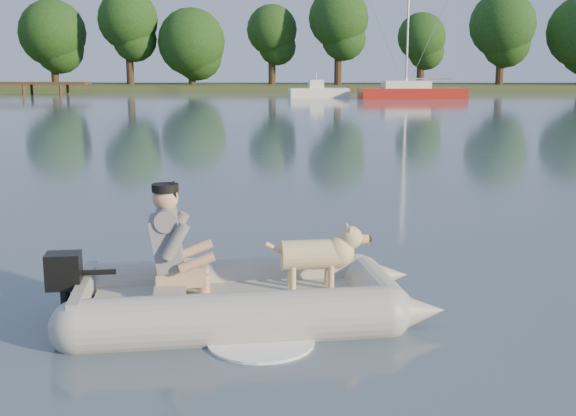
{
  "coord_description": "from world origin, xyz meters",
  "views": [
    {
      "loc": [
        0.37,
        -7.16,
        2.51
      ],
      "look_at": [
        0.21,
        1.63,
        0.75
      ],
      "focal_mm": 45.0,
      "sensor_mm": 36.0,
      "label": 1
    }
  ],
  "objects_px": {
    "man": "(169,238)",
    "sailboat": "(411,92)",
    "dog": "(311,260)",
    "dinghy": "(244,256)",
    "motorboat": "(318,86)"
  },
  "relations": [
    {
      "from": "dinghy",
      "to": "motorboat",
      "type": "relative_size",
      "value": 1.06
    },
    {
      "from": "man",
      "to": "dog",
      "type": "height_order",
      "value": "man"
    },
    {
      "from": "dinghy",
      "to": "sailboat",
      "type": "xyz_separation_m",
      "value": [
        8.54,
        46.27,
        -0.16
      ]
    },
    {
      "from": "dinghy",
      "to": "dog",
      "type": "height_order",
      "value": "dinghy"
    },
    {
      "from": "dinghy",
      "to": "sailboat",
      "type": "height_order",
      "value": "sailboat"
    },
    {
      "from": "dog",
      "to": "sailboat",
      "type": "distance_m",
      "value": 46.77
    },
    {
      "from": "man",
      "to": "sailboat",
      "type": "xyz_separation_m",
      "value": [
        9.28,
        46.33,
        -0.36
      ]
    },
    {
      "from": "man",
      "to": "dog",
      "type": "xyz_separation_m",
      "value": [
        1.4,
        0.23,
        -0.27
      ]
    },
    {
      "from": "man",
      "to": "motorboat",
      "type": "bearing_deg",
      "value": 77.77
    },
    {
      "from": "dog",
      "to": "sailboat",
      "type": "relative_size",
      "value": 0.09
    },
    {
      "from": "sailboat",
      "to": "man",
      "type": "bearing_deg",
      "value": -107.51
    },
    {
      "from": "man",
      "to": "sailboat",
      "type": "relative_size",
      "value": 0.11
    },
    {
      "from": "dog",
      "to": "sailboat",
      "type": "height_order",
      "value": "sailboat"
    },
    {
      "from": "dinghy",
      "to": "dog",
      "type": "relative_size",
      "value": 4.96
    },
    {
      "from": "sailboat",
      "to": "dog",
      "type": "bearing_deg",
      "value": -105.88
    }
  ]
}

